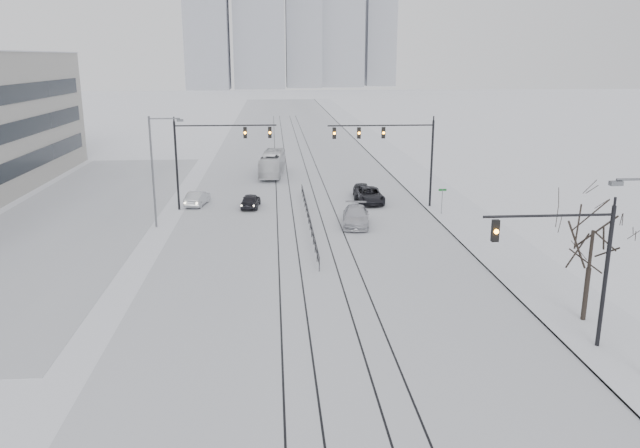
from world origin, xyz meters
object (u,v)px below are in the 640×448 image
(sedan_sb_inner, at_px, (251,201))
(sedan_nb_far, at_px, (362,191))
(traffic_mast_near, at_px, (574,258))
(sedan_nb_front, at_px, (369,195))
(sedan_nb_right, at_px, (356,216))
(box_truck, at_px, (273,164))
(sedan_sb_outer, at_px, (197,198))
(bare_tree, at_px, (592,240))

(sedan_sb_inner, bearing_deg, sedan_nb_far, -157.16)
(traffic_mast_near, distance_m, sedan_nb_front, 31.93)
(sedan_nb_front, xyz_separation_m, sedan_nb_right, (-2.35, -8.10, 0.04))
(sedan_sb_inner, xyz_separation_m, box_truck, (2.06, 16.20, 0.71))
(sedan_sb_inner, distance_m, sedan_nb_right, 11.25)
(sedan_sb_outer, bearing_deg, sedan_nb_far, -162.56)
(sedan_sb_outer, xyz_separation_m, box_truck, (7.06, 14.85, 0.70))
(sedan_sb_outer, height_order, box_truck, box_truck)
(sedan_sb_outer, bearing_deg, sedan_sb_inner, 175.03)
(sedan_nb_front, distance_m, box_truck, 17.61)
(bare_tree, bearing_deg, sedan_sb_outer, 129.12)
(sedan_nb_front, bearing_deg, sedan_nb_right, -106.43)
(traffic_mast_near, xyz_separation_m, bare_tree, (2.41, 3.00, -0.07))
(bare_tree, relative_size, box_truck, 0.62)
(traffic_mast_near, xyz_separation_m, sedan_nb_front, (-4.56, 31.37, -3.83))
(sedan_sb_inner, xyz_separation_m, sedan_nb_front, (11.23, 1.19, 0.07))
(traffic_mast_near, xyz_separation_m, box_truck, (-13.73, 46.38, -3.19))
(sedan_nb_front, relative_size, sedan_nb_far, 1.26)
(traffic_mast_near, relative_size, bare_tree, 1.15)
(sedan_nb_front, bearing_deg, bare_tree, -76.41)
(sedan_nb_front, xyz_separation_m, sedan_nb_far, (-0.41, 2.18, -0.02))
(traffic_mast_near, relative_size, sedan_nb_right, 1.33)
(traffic_mast_near, height_order, box_truck, traffic_mast_near)
(traffic_mast_near, bearing_deg, sedan_nb_right, 106.56)
(box_truck, bearing_deg, bare_tree, 115.60)
(traffic_mast_near, xyz_separation_m, sedan_sb_inner, (-15.79, 30.18, -3.90))
(traffic_mast_near, xyz_separation_m, sedan_sb_outer, (-20.79, 31.53, -3.89))
(sedan_nb_far, bearing_deg, bare_tree, -71.70)
(bare_tree, distance_m, sedan_sb_outer, 36.97)
(traffic_mast_near, height_order, bare_tree, traffic_mast_near)
(sedan_nb_front, bearing_deg, sedan_sb_inner, -174.19)
(traffic_mast_near, bearing_deg, box_truck, 106.49)
(sedan_sb_outer, bearing_deg, sedan_nb_front, -170.41)
(sedan_sb_inner, height_order, sedan_nb_front, sedan_nb_front)
(bare_tree, distance_m, sedan_nb_far, 31.65)
(bare_tree, height_order, sedan_nb_far, bare_tree)
(sedan_sb_outer, bearing_deg, bare_tree, 139.30)
(bare_tree, xyz_separation_m, sedan_nb_right, (-9.33, 20.26, -3.72))
(sedan_nb_front, bearing_deg, traffic_mast_near, -81.95)
(bare_tree, xyz_separation_m, box_truck, (-16.14, 43.38, -3.12))
(sedan_sb_outer, xyz_separation_m, sedan_nb_right, (13.87, -8.27, 0.09))
(sedan_sb_outer, height_order, sedan_nb_far, sedan_nb_far)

